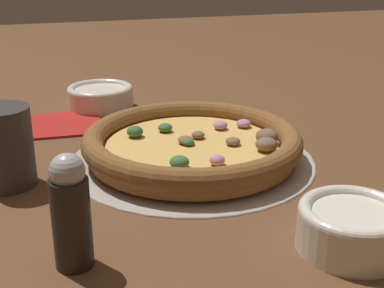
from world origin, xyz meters
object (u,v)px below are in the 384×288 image
Objects in this scene: napkin at (60,123)px; pepper_shaker at (71,212)px; bowl_near at (352,226)px; pizza_tray at (192,158)px; fork at (34,132)px; drinking_cup at (4,147)px; bowl_far at (100,96)px; pizza at (193,143)px.

napkin is 1.22× the size of pepper_shaker.
pepper_shaker is at bearing 178.15° from napkin.
napkin is (0.49, 0.26, -0.02)m from bowl_near.
pizza_tray is 0.28m from bowl_near.
fork is (0.46, 0.30, -0.02)m from bowl_near.
pepper_shaker reaches higher than pizza_tray.
pizza_tray is 3.38× the size of drinking_cup.
pizza_tray is 0.29m from pepper_shaker.
bowl_far is 0.12m from napkin.
pizza is 3.00× the size of drinking_cup.
fork is (-0.03, 0.04, -0.00)m from napkin.
pizza_tray is 0.25m from drinking_cup.
drinking_cup reaches higher than bowl_far.
bowl_far is 0.87× the size of napkin.
bowl_far is 0.35m from drinking_cup.
bowl_far is 1.06× the size of pepper_shaker.
pizza_tray and napkin have the same top height.
pizza is (-0.00, -0.00, 0.02)m from pizza_tray.
drinking_cup is at bearing 92.15° from pizza_tray.
pepper_shaker is at bearing 140.11° from pizza_tray.
bowl_far is at bearing -176.98° from fork.
drinking_cup is at bearing 17.22° from pepper_shaker.
pizza is 2.20× the size of napkin.
napkin is 0.94× the size of fork.
pizza is 0.29m from pepper_shaker.
fork is at bearing 4.30° from pepper_shaker.
pizza and bowl_near have the same top height.
bowl_far is (0.30, 0.09, 0.02)m from pizza_tray.
pizza_tray is at bearing -39.89° from pepper_shaker.
bowl_near reaches higher than fork.
bowl_near is 0.55m from fork.
bowl_near reaches higher than napkin.
pepper_shaker is at bearing -162.78° from drinking_cup.
bowl_near is 0.90× the size of bowl_far.
pepper_shaker is (-0.22, 0.18, 0.05)m from pizza_tray.
bowl_far is (0.30, 0.09, -0.00)m from pizza.
bowl_far is at bearing -43.78° from napkin.
fork is (0.19, 0.22, -0.03)m from pizza.
bowl_far is at bearing 16.78° from pizza.
bowl_near is 0.28m from pepper_shaker.
pizza is 2.54× the size of bowl_far.
pizza reaches higher than napkin.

